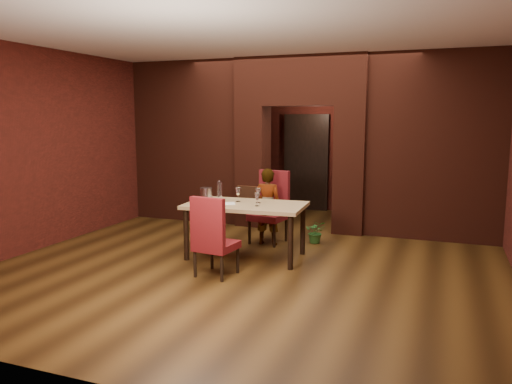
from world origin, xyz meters
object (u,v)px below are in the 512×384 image
(chair_far, at_px, (268,207))
(potted_plant, at_px, (316,232))
(person_seated, at_px, (267,207))
(chair_near, at_px, (216,236))
(wine_glass_b, at_px, (258,196))
(wine_bucket, at_px, (206,195))
(dining_table, at_px, (246,230))
(wine_glass_a, at_px, (238,195))
(water_bottle, at_px, (220,191))
(wine_glass_c, at_px, (257,199))

(chair_far, xyz_separation_m, potted_plant, (0.76, 0.26, -0.41))
(potted_plant, bearing_deg, chair_far, -160.93)
(chair_far, relative_size, person_seated, 0.95)
(chair_far, height_order, chair_near, chair_far)
(wine_glass_b, height_order, wine_bucket, wine_bucket)
(wine_glass_b, distance_m, wine_bucket, 0.79)
(dining_table, bearing_deg, wine_glass_b, 34.64)
(wine_bucket, bearing_deg, potted_plant, 43.74)
(wine_glass_a, bearing_deg, chair_far, 76.56)
(chair_near, xyz_separation_m, wine_glass_b, (0.20, 1.07, 0.39))
(wine_bucket, xyz_separation_m, water_bottle, (0.15, 0.15, 0.05))
(dining_table, height_order, person_seated, person_seated)
(chair_far, height_order, wine_glass_a, chair_far)
(wine_glass_a, height_order, wine_glass_b, wine_glass_b)
(chair_near, xyz_separation_m, wine_glass_c, (0.28, 0.81, 0.38))
(person_seated, distance_m, wine_glass_a, 0.81)
(wine_bucket, bearing_deg, wine_glass_a, 28.93)
(person_seated, relative_size, wine_glass_c, 6.54)
(wine_glass_c, bearing_deg, wine_bucket, 178.83)
(chair_far, relative_size, wine_glass_c, 6.18)
(chair_near, distance_m, potted_plant, 2.33)
(chair_far, bearing_deg, wine_glass_a, -95.80)
(potted_plant, bearing_deg, dining_table, -123.04)
(person_seated, bearing_deg, wine_glass_b, 95.34)
(dining_table, relative_size, wine_glass_c, 9.01)
(wine_glass_a, bearing_deg, person_seated, 72.53)
(chair_far, distance_m, chair_near, 1.89)
(chair_near, distance_m, wine_glass_b, 1.15)
(chair_near, distance_m, wine_glass_c, 0.94)
(dining_table, bearing_deg, potted_plant, 53.45)
(chair_far, relative_size, chair_near, 1.11)
(chair_far, height_order, water_bottle, chair_far)
(chair_near, height_order, wine_glass_c, chair_near)
(chair_near, bearing_deg, potted_plant, -104.21)
(chair_near, xyz_separation_m, water_bottle, (-0.40, 0.98, 0.44))
(chair_far, xyz_separation_m, wine_glass_a, (-0.20, -0.83, 0.33))
(person_seated, distance_m, potted_plant, 0.94)
(wine_glass_b, bearing_deg, person_seated, 98.21)
(chair_far, relative_size, wine_glass_b, 5.43)
(wine_glass_b, height_order, potted_plant, wine_glass_b)
(chair_far, relative_size, potted_plant, 3.15)
(wine_glass_b, bearing_deg, chair_near, -100.44)
(wine_glass_a, xyz_separation_m, wine_glass_b, (0.33, 0.00, 0.00))
(potted_plant, bearing_deg, water_bottle, -136.31)
(chair_far, height_order, wine_glass_b, chair_far)
(wine_glass_a, distance_m, potted_plant, 1.63)
(wine_glass_a, xyz_separation_m, water_bottle, (-0.27, -0.08, 0.05))
(wine_glass_c, height_order, wine_bucket, wine_bucket)
(wine_bucket, xyz_separation_m, potted_plant, (1.38, 1.32, -0.74))
(chair_near, height_order, water_bottle, water_bottle)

